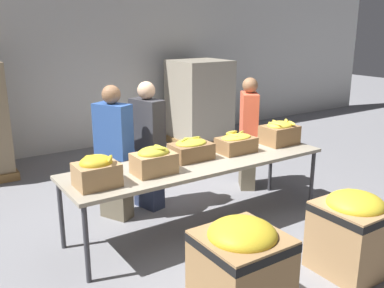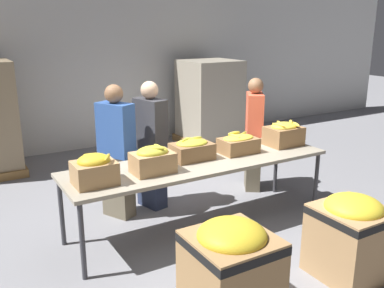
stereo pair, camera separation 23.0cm
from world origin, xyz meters
TOP-DOWN VIEW (x-y plane):
  - ground_plane at (0.00, 0.00)m, footprint 30.00×30.00m
  - wall_back at (0.00, 3.97)m, footprint 16.00×0.08m
  - sorting_table at (0.00, 0.00)m, footprint 3.10×0.88m
  - banana_box_0 at (-1.25, -0.10)m, footprint 0.40×0.37m
  - banana_box_1 at (-0.62, -0.08)m, footprint 0.43×0.30m
  - banana_box_2 at (-0.04, 0.10)m, footprint 0.46×0.32m
  - banana_box_3 at (0.57, 0.04)m, footprint 0.45×0.30m
  - banana_box_4 at (1.27, 0.02)m, footprint 0.44×0.37m
  - volunteer_0 at (-0.70, 0.78)m, footprint 0.40×0.49m
  - volunteer_1 at (-0.22, 0.83)m, footprint 0.32×0.48m
  - volunteer_2 at (1.31, 0.67)m, footprint 0.42×0.48m
  - donation_bin_0 at (-0.68, -1.58)m, footprint 0.63×0.63m
  - donation_bin_1 at (0.70, -1.58)m, footprint 0.63×0.63m
  - pallet_stack_0 at (2.12, 3.09)m, footprint 1.11×1.11m
  - pallet_stack_2 at (2.22, 3.31)m, footprint 0.93×0.93m

SIDE VIEW (x-z plane):
  - ground_plane at x=0.00m, z-range 0.00..0.00m
  - donation_bin_1 at x=0.70m, z-range 0.02..0.83m
  - donation_bin_0 at x=-0.68m, z-range 0.03..0.91m
  - pallet_stack_2 at x=2.22m, z-range -0.01..1.01m
  - sorting_table at x=0.00m, z-range 0.36..1.18m
  - volunteer_2 at x=1.31m, z-range 0.00..1.60m
  - pallet_stack_0 at x=2.12m, z-range -0.01..1.63m
  - volunteer_0 at x=-0.70m, z-range 0.00..1.64m
  - volunteer_1 at x=-0.22m, z-range 0.00..1.64m
  - banana_box_3 at x=0.57m, z-range 0.80..1.06m
  - banana_box_2 at x=-0.04m, z-range 0.81..1.06m
  - banana_box_1 at x=-0.62m, z-range 0.81..1.11m
  - banana_box_0 at x=-1.25m, z-range 0.81..1.12m
  - banana_box_4 at x=1.27m, z-range 0.81..1.13m
  - wall_back at x=0.00m, z-range 0.00..4.00m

